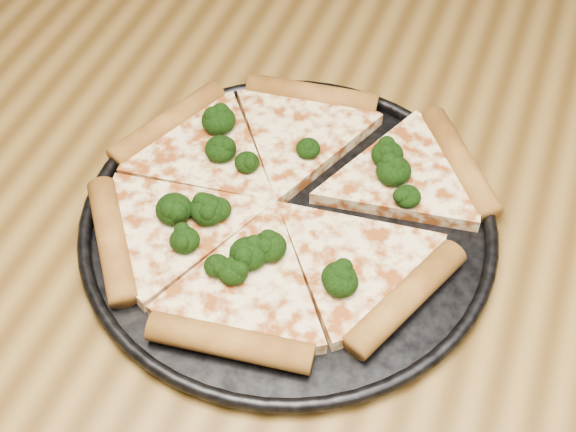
% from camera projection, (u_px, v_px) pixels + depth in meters
% --- Properties ---
extents(dining_table, '(1.20, 0.90, 0.75)m').
position_uv_depth(dining_table, '(388.00, 298.00, 0.76)').
color(dining_table, brown).
rests_on(dining_table, ground).
extents(pizza_pan, '(0.36, 0.36, 0.02)m').
position_uv_depth(pizza_pan, '(288.00, 222.00, 0.70)').
color(pizza_pan, black).
rests_on(pizza_pan, dining_table).
extents(pizza, '(0.35, 0.33, 0.02)m').
position_uv_depth(pizza, '(282.00, 202.00, 0.70)').
color(pizza, '#FFE29C').
rests_on(pizza, pizza_pan).
extents(broccoli_florets, '(0.22, 0.19, 0.02)m').
position_uv_depth(broccoli_florets, '(268.00, 204.00, 0.68)').
color(broccoli_florets, black).
rests_on(broccoli_florets, pizza).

